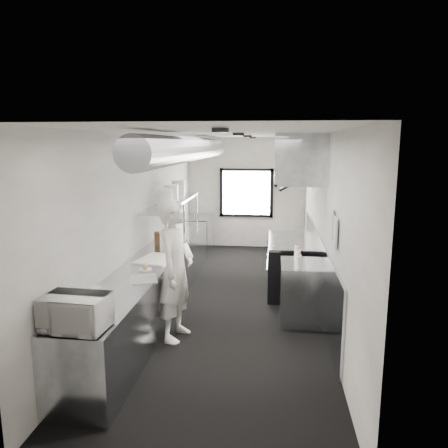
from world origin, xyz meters
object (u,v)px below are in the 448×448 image
(knife_block, at_px, (157,238))
(plate_stack_a, at_px, (165,197))
(plate_stack_b, at_px, (171,194))
(small_plate, at_px, (145,270))
(microwave, at_px, (75,313))
(deli_tub_a, at_px, (96,291))
(cutting_board, at_px, (157,259))
(plate_stack_d, at_px, (180,189))
(prep_counter, at_px, (156,282))
(squeeze_bottle_b, at_px, (299,260))
(line_cook, at_px, (176,270))
(range, at_px, (291,265))
(far_work_table, at_px, (197,235))
(plate_stack_c, at_px, (178,190))
(exhaust_hood, at_px, (298,158))
(bottle_station, at_px, (302,292))
(squeeze_bottle_d, at_px, (299,255))
(squeeze_bottle_a, at_px, (298,262))
(deli_tub_b, at_px, (92,298))
(pass_shelf, at_px, (174,203))
(squeeze_bottle_e, at_px, (296,252))
(squeeze_bottle_c, at_px, (298,257))

(knife_block, height_order, plate_stack_a, plate_stack_a)
(plate_stack_b, bearing_deg, small_plate, -86.91)
(microwave, xyz_separation_m, deli_tub_a, (-0.19, 0.92, -0.12))
(cutting_board, xyz_separation_m, plate_stack_d, (-0.14, 2.35, 0.83))
(prep_counter, bearing_deg, small_plate, -84.34)
(squeeze_bottle_b, bearing_deg, line_cook, -159.08)
(range, xyz_separation_m, far_work_table, (-2.19, 2.50, -0.02))
(microwave, distance_m, plate_stack_c, 4.67)
(exhaust_hood, height_order, line_cook, exhaust_hood)
(prep_counter, relative_size, bottle_station, 6.67)
(knife_block, bearing_deg, squeeze_bottle_d, -35.31)
(squeeze_bottle_a, height_order, squeeze_bottle_d, squeeze_bottle_a)
(exhaust_hood, distance_m, plate_stack_d, 2.55)
(deli_tub_b, xyz_separation_m, squeeze_bottle_b, (2.39, 1.75, 0.03))
(pass_shelf, distance_m, squeeze_bottle_e, 2.72)
(range, xyz_separation_m, deli_tub_a, (-2.38, -3.05, 0.48))
(prep_counter, bearing_deg, plate_stack_b, 91.48)
(far_work_table, relative_size, plate_stack_a, 4.11)
(knife_block, bearing_deg, deli_tub_a, -108.60)
(pass_shelf, relative_size, squeeze_bottle_c, 16.31)
(squeeze_bottle_d, bearing_deg, microwave, -129.11)
(exhaust_hood, relative_size, bottle_station, 2.44)
(knife_block, distance_m, squeeze_bottle_d, 2.53)
(pass_shelf, height_order, range, pass_shelf)
(microwave, bearing_deg, prep_counter, 93.70)
(pass_shelf, xyz_separation_m, bottle_station, (2.34, -1.70, -1.09))
(cutting_board, height_order, plate_stack_b, plate_stack_b)
(small_plate, distance_m, squeeze_bottle_d, 2.30)
(deli_tub_a, bearing_deg, squeeze_bottle_c, 34.52)
(knife_block, height_order, squeeze_bottle_a, knife_block)
(plate_stack_c, distance_m, squeeze_bottle_b, 3.23)
(plate_stack_c, bearing_deg, squeeze_bottle_a, -46.03)
(plate_stack_b, relative_size, squeeze_bottle_e, 1.61)
(plate_stack_a, bearing_deg, line_cook, -72.30)
(deli_tub_b, distance_m, plate_stack_b, 3.47)
(small_plate, relative_size, squeeze_bottle_e, 0.93)
(plate_stack_d, xyz_separation_m, squeeze_bottle_c, (2.26, -2.29, -0.75))
(microwave, relative_size, knife_block, 2.64)
(prep_counter, xyz_separation_m, plate_stack_b, (-0.03, 1.30, 1.28))
(microwave, height_order, small_plate, microwave)
(plate_stack_c, distance_m, squeeze_bottle_c, 3.13)
(exhaust_hood, relative_size, range, 1.38)
(plate_stack_d, bearing_deg, deli_tub_a, -92.16)
(plate_stack_a, bearing_deg, plate_stack_c, 88.79)
(bottle_station, bearing_deg, pass_shelf, 144.01)
(range, distance_m, squeeze_bottle_c, 1.49)
(squeeze_bottle_a, bearing_deg, squeeze_bottle_b, 80.96)
(plate_stack_a, bearing_deg, squeeze_bottle_d, -21.73)
(deli_tub_b, relative_size, squeeze_bottle_b, 0.92)
(line_cook, bearing_deg, squeeze_bottle_a, -63.20)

